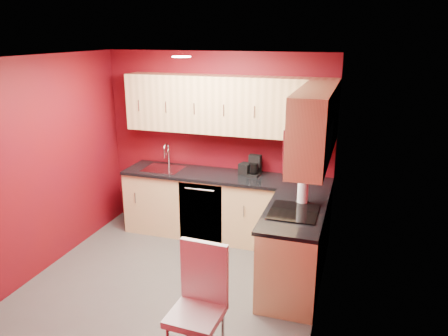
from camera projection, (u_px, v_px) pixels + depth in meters
The scene contains 21 objects.
floor at pixel (178, 278), 5.08m from camera, with size 3.20×3.20×0.00m, color #474542.
ceiling at pixel (170, 57), 4.33m from camera, with size 3.20×3.20×0.00m, color white.
wall_back at pixel (218, 144), 6.07m from camera, with size 3.20×3.20×0.00m, color #60090C.
wall_front at pixel (94, 235), 3.34m from camera, with size 3.20×3.20×0.00m, color #60090C.
wall_left at pixel (50, 163), 5.17m from camera, with size 3.00×3.00×0.00m, color #60090C.
wall_right at pixel (325, 192), 4.24m from camera, with size 3.00×3.00×0.00m, color #60090C.
base_cabinets_back at pixel (225, 207), 5.98m from camera, with size 2.80×0.60×0.87m, color #D4B779.
base_cabinets_right at pixel (294, 251), 4.80m from camera, with size 0.60×1.30×0.87m, color #D4B779.
countertop_back at pixel (225, 176), 5.83m from camera, with size 2.80×0.63×0.04m, color black.
countertop_right at pixel (295, 213), 4.65m from camera, with size 0.63×1.27×0.04m, color black.
upper_cabinets_back at pixel (228, 105), 5.68m from camera, with size 2.80×0.35×0.75m, color #DFB97E.
upper_cabinets_right at pixel (316, 118), 4.50m from camera, with size 0.35×1.55×0.75m.
microwave at pixel (309, 144), 4.36m from camera, with size 0.42×0.76×0.42m.
cooktop at pixel (294, 212), 4.62m from camera, with size 0.50×0.55×0.01m, color black.
sink at pixel (164, 166), 6.09m from camera, with size 0.52×0.42×0.35m.
dishwasher_front at pixel (200, 213), 5.79m from camera, with size 0.60×0.02×0.82m, color black.
downlight at pixel (181, 57), 4.61m from camera, with size 0.20×0.20×0.01m, color white.
coffee_maker at pixel (254, 166), 5.78m from camera, with size 0.16×0.21×0.27m, color black, non-canonical shape.
napkin_holder at pixel (245, 169), 5.83m from camera, with size 0.14×0.14×0.15m, color black, non-canonical shape.
paper_towel at pixel (303, 191), 4.83m from camera, with size 0.16×0.16×0.27m, color white, non-canonical shape.
dining_chair at pixel (196, 309), 3.63m from camera, with size 0.43×0.45×1.06m, color silver, non-canonical shape.
Camera 1 is at (1.87, -4.09, 2.73)m, focal length 35.00 mm.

